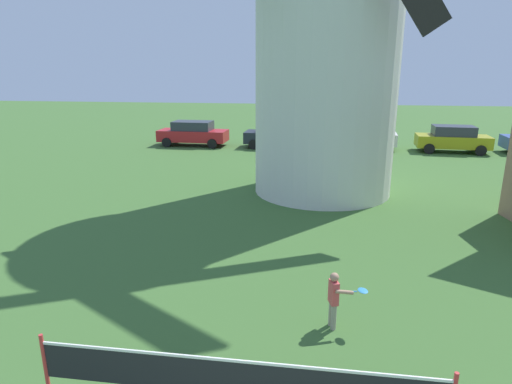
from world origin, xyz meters
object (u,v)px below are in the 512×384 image
object	(u,v)px
parked_car_black	(278,135)
parked_car_mustard	(453,139)
parked_car_cream	(363,136)
player_far	(335,297)
parked_car_red	(193,133)
tennis_net	(235,378)

from	to	relation	value
parked_car_black	parked_car_mustard	distance (m)	10.36
parked_car_cream	player_far	bearing A→B (deg)	-96.58
player_far	parked_car_mustard	distance (m)	20.77
parked_car_mustard	parked_car_black	bearing A→B (deg)	179.73
parked_car_red	parked_car_cream	distance (m)	10.68
parked_car_cream	parked_car_mustard	xyz separation A→B (m)	(5.16, -0.47, 0.00)
parked_car_red	parked_car_cream	xyz separation A→B (m)	(10.67, 0.41, -0.00)
tennis_net	parked_car_cream	world-z (taller)	parked_car_cream
parked_car_cream	tennis_net	bearing A→B (deg)	-99.43
tennis_net	parked_car_cream	bearing A→B (deg)	80.57
tennis_net	parked_car_black	world-z (taller)	parked_car_black
parked_car_red	tennis_net	bearing A→B (deg)	-72.42
tennis_net	parked_car_red	bearing A→B (deg)	107.58
parked_car_red	player_far	bearing A→B (deg)	-66.69
parked_car_red	parked_car_mustard	bearing A→B (deg)	-0.21
parked_car_black	parked_car_cream	size ratio (longest dim) A/B	0.99
parked_car_red	parked_car_black	bearing A→B (deg)	-0.09
player_far	parked_car_red	size ratio (longest dim) A/B	0.26
parked_car_black	parked_car_cream	distance (m)	5.22
parked_car_black	player_far	bearing A→B (deg)	-81.47
tennis_net	player_far	xyz separation A→B (m)	(1.42, 2.51, -0.04)
parked_car_black	parked_car_mustard	xyz separation A→B (m)	(10.36, -0.05, 0.00)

